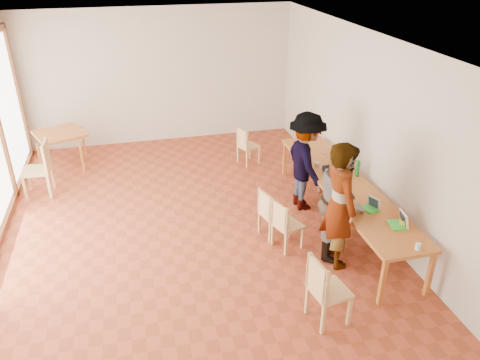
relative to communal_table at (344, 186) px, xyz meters
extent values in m
plane|color=#A54528|center=(-2.50, 0.41, -0.70)|extent=(8.00, 8.00, 0.00)
cube|color=beige|center=(-2.50, 4.41, 0.80)|extent=(6.00, 0.10, 3.00)
cube|color=beige|center=(-2.50, -3.59, 0.80)|extent=(6.00, 0.10, 3.00)
cube|color=beige|center=(0.50, 0.41, 0.80)|extent=(0.10, 8.00, 3.00)
cube|color=white|center=(-2.50, 0.41, 2.32)|extent=(6.00, 8.00, 0.04)
cube|color=#B96B29|center=(0.00, 0.00, 0.02)|extent=(0.80, 4.00, 0.05)
cube|color=#B96B29|center=(-0.34, -1.94, -0.35)|extent=(0.06, 0.06, 0.70)
cube|color=#B96B29|center=(-0.34, 1.94, -0.35)|extent=(0.06, 0.06, 0.70)
cube|color=#B96B29|center=(0.34, -1.94, -0.35)|extent=(0.06, 0.06, 0.70)
cube|color=#B96B29|center=(0.34, 1.94, -0.35)|extent=(0.06, 0.06, 0.70)
cube|color=#B96B29|center=(-4.67, 3.42, 0.02)|extent=(0.90, 0.90, 0.05)
cube|color=#B96B29|center=(-5.06, 3.03, -0.35)|extent=(0.05, 0.05, 0.70)
cube|color=#B96B29|center=(-5.06, 3.81, -0.35)|extent=(0.05, 0.05, 0.70)
cube|color=#B96B29|center=(-4.28, 3.03, -0.35)|extent=(0.05, 0.05, 0.70)
cube|color=#B96B29|center=(-4.28, 3.81, -0.35)|extent=(0.05, 0.05, 0.70)
cube|color=#DDAF6E|center=(-1.11, -2.03, -0.26)|extent=(0.50, 0.50, 0.04)
cube|color=#DDAF6E|center=(-1.30, -2.06, -0.01)|extent=(0.11, 0.44, 0.45)
cube|color=#DDAF6E|center=(-1.09, -0.44, -0.32)|extent=(0.48, 0.48, 0.04)
cube|color=#DDAF6E|center=(-1.25, -0.50, -0.10)|extent=(0.16, 0.37, 0.40)
cube|color=#DDAF6E|center=(-1.20, -0.07, -0.31)|extent=(0.46, 0.46, 0.04)
cube|color=#DDAF6E|center=(-1.37, -0.12, -0.10)|extent=(0.13, 0.38, 0.40)
cube|color=#DDAF6E|center=(-0.90, 2.65, -0.32)|extent=(0.49, 0.49, 0.04)
cube|color=#DDAF6E|center=(-1.05, 2.58, -0.11)|extent=(0.18, 0.36, 0.39)
cube|color=#DDAF6E|center=(-5.00, 2.23, -0.21)|extent=(0.50, 0.50, 0.05)
cube|color=#DDAF6E|center=(-4.78, 2.23, 0.07)|extent=(0.06, 0.48, 0.50)
imported|color=gray|center=(-0.54, -0.93, 0.24)|extent=(0.51, 0.73, 1.89)
imported|color=gray|center=(-0.40, -0.71, 0.18)|extent=(0.95, 1.05, 1.76)
imported|color=gray|center=(-0.42, 0.67, 0.17)|extent=(0.69, 1.15, 1.74)
cube|color=#40DB40|center=(0.14, -1.34, 0.06)|extent=(0.22, 0.28, 0.03)
cube|color=white|center=(0.23, -1.35, 0.15)|extent=(0.11, 0.24, 0.21)
cube|color=#40DB40|center=(-0.01, -0.86, 0.06)|extent=(0.24, 0.28, 0.02)
cube|color=white|center=(0.06, -0.83, 0.14)|extent=(0.14, 0.22, 0.19)
cube|color=#40DB40|center=(0.11, 0.55, 0.06)|extent=(0.21, 0.26, 0.02)
cube|color=white|center=(0.19, 0.53, 0.14)|extent=(0.11, 0.22, 0.19)
imported|color=gold|center=(0.24, -1.36, 0.10)|extent=(0.15, 0.15, 0.10)
cylinder|color=#147223|center=(0.30, 0.18, 0.19)|extent=(0.07, 0.07, 0.28)
cylinder|color=silver|center=(0.11, -1.89, 0.09)|extent=(0.07, 0.07, 0.09)
cylinder|color=white|center=(-0.19, 0.71, 0.08)|extent=(0.08, 0.08, 0.06)
cube|color=#D3495A|center=(0.13, 1.17, 0.05)|extent=(0.05, 0.10, 0.01)
cube|color=black|center=(-0.09, 0.39, 0.09)|extent=(0.16, 0.26, 0.09)
camera|label=1|loc=(-3.22, -6.06, 3.53)|focal=35.00mm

